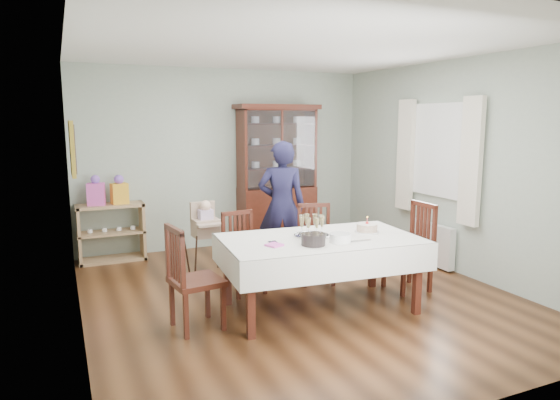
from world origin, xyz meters
TOP-DOWN VIEW (x-y plane):
  - floor at (0.00, 0.00)m, footprint 5.00×5.00m
  - room_shell at (0.00, 0.53)m, footprint 5.00×5.00m
  - dining_table at (0.03, -0.49)m, footprint 2.09×1.31m
  - china_cabinet at (0.75, 2.26)m, footprint 1.30×0.48m
  - sideboard at (-1.75, 2.28)m, footprint 0.90×0.38m
  - picture_frame at (-2.22, 0.80)m, footprint 0.04×0.48m
  - window at (2.22, 0.30)m, footprint 0.04×1.02m
  - curtain_left at (2.16, -0.32)m, footprint 0.07×0.30m
  - curtain_right at (2.16, 0.92)m, footprint 0.07×0.30m
  - radiator at (2.16, 0.30)m, footprint 0.10×0.80m
  - chair_far_left at (-0.50, 0.33)m, footprint 0.45×0.45m
  - chair_far_right at (0.42, 0.32)m, footprint 0.52×0.52m
  - chair_end_left at (-1.27, -0.44)m, footprint 0.50×0.50m
  - chair_end_right at (1.26, -0.36)m, footprint 0.46×0.46m
  - woman at (0.25, 0.97)m, footprint 0.72×0.61m
  - high_chair at (-0.73, 1.10)m, footprint 0.45×0.45m
  - champagne_tray at (-0.03, -0.41)m, footprint 0.36×0.36m
  - birthday_cake at (0.60, -0.48)m, footprint 0.26×0.26m
  - plate_stack_dark at (-0.18, -0.72)m, footprint 0.29×0.29m
  - plate_stack_white at (0.11, -0.74)m, footprint 0.23×0.23m
  - napkin_stack at (-0.53, -0.60)m, footprint 0.18×0.18m
  - cutlery at (-0.53, -0.50)m, footprint 0.12×0.16m
  - cake_knife at (0.30, -0.77)m, footprint 0.28×0.03m
  - gift_bag_pink at (-1.92, 2.26)m, footprint 0.25×0.19m
  - gift_bag_orange at (-1.62, 2.26)m, footprint 0.24×0.19m

SIDE VIEW (x-z plane):
  - floor at x=0.00m, z-range 0.00..0.00m
  - chair_far_left at x=-0.50m, z-range -0.18..0.73m
  - chair_far_right at x=0.42m, z-range -0.19..0.74m
  - chair_end_left at x=-1.27m, z-range -0.20..0.79m
  - chair_end_right at x=1.26m, z-range -0.20..0.80m
  - radiator at x=2.16m, z-range 0.02..0.57m
  - high_chair at x=-0.73m, z-range -0.11..0.85m
  - dining_table at x=0.03m, z-range 0.00..0.76m
  - sideboard at x=-1.75m, z-range 0.00..0.80m
  - cutlery at x=-0.53m, z-range 0.76..0.77m
  - cake_knife at x=0.30m, z-range 0.76..0.77m
  - napkin_stack at x=-0.53m, z-range 0.76..0.78m
  - plate_stack_white at x=0.11m, z-range 0.76..0.85m
  - birthday_cake at x=0.60m, z-range 0.72..0.89m
  - plate_stack_dark at x=-0.18m, z-range 0.76..0.87m
  - champagne_tray at x=-0.03m, z-range 0.72..0.94m
  - woman at x=0.25m, z-range 0.00..1.68m
  - gift_bag_orange at x=-1.62m, z-range 0.78..1.18m
  - gift_bag_pink at x=-1.92m, z-range 0.78..1.19m
  - china_cabinet at x=0.75m, z-range 0.04..2.21m
  - curtain_left at x=2.16m, z-range 0.67..2.23m
  - curtain_right at x=2.16m, z-range 0.67..2.23m
  - window at x=2.22m, z-range 0.94..2.16m
  - picture_frame at x=-2.22m, z-range 1.36..1.94m
  - room_shell at x=0.00m, z-range -0.80..4.20m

